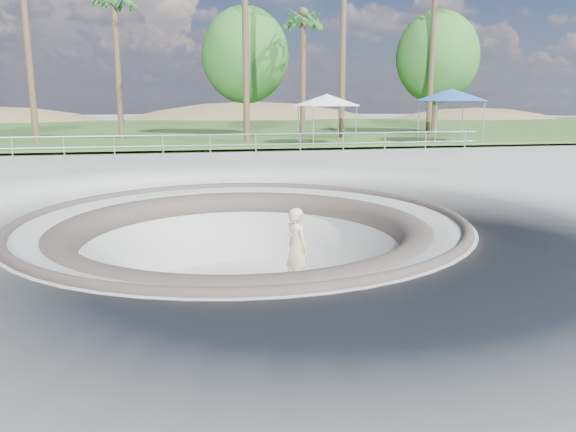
{
  "coord_description": "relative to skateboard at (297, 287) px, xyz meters",
  "views": [
    {
      "loc": [
        -1.38,
        -12.59,
        2.76
      ],
      "look_at": [
        1.21,
        0.63,
        -0.1
      ],
      "focal_mm": 35.0,
      "sensor_mm": 36.0,
      "label": 1
    }
  ],
  "objects": [
    {
      "name": "canopy_white",
      "position": [
        5.46,
        17.73,
        4.43
      ],
      "size": [
        5.22,
        5.22,
        2.65
      ],
      "color": "#96989F",
      "rests_on": "ground"
    },
    {
      "name": "skate_bowl",
      "position": [
        -1.36,
        -0.27,
        0.0
      ],
      "size": [
        14.0,
        14.0,
        4.1
      ],
      "color": "#A3A39E",
      "rests_on": "ground"
    },
    {
      "name": "distant_hills",
      "position": [
        2.42,
        56.9,
        -5.19
      ],
      "size": [
        103.2,
        45.0,
        28.6
      ],
      "color": "olive",
      "rests_on": "ground"
    },
    {
      "name": "bushy_tree_right",
      "position": [
        15.97,
        26.29,
        7.4
      ],
      "size": [
        6.03,
        5.48,
        8.7
      ],
      "color": "brown",
      "rests_on": "ground"
    },
    {
      "name": "grass_strip",
      "position": [
        -1.36,
        33.73,
        2.05
      ],
      "size": [
        180.0,
        36.0,
        0.12
      ],
      "color": "#315321",
      "rests_on": "ground"
    },
    {
      "name": "skater",
      "position": [
        -0.0,
        -0.0,
        1.01
      ],
      "size": [
        0.74,
        0.86,
        1.99
      ],
      "primitive_type": "imported",
      "rotation": [
        0.0,
        0.0,
        2.0
      ],
      "color": "beige",
      "rests_on": "skateboard"
    },
    {
      "name": "ground",
      "position": [
        -1.36,
        -0.27,
        1.83
      ],
      "size": [
        180.0,
        180.0,
        0.0
      ],
      "primitive_type": "plane",
      "color": "#A3A39E",
      "rests_on": "ground"
    },
    {
      "name": "bushy_tree_mid",
      "position": [
        2.15,
        27.51,
        7.44
      ],
      "size": [
        6.07,
        5.52,
        8.76
      ],
      "color": "brown",
      "rests_on": "ground"
    },
    {
      "name": "canopy_blue",
      "position": [
        12.86,
        17.73,
        4.71
      ],
      "size": [
        5.86,
        5.86,
        2.97
      ],
      "color": "#96989F",
      "rests_on": "ground"
    },
    {
      "name": "palm_d",
      "position": [
        5.51,
        24.07,
        9.41
      ],
      "size": [
        2.6,
        2.6,
        8.67
      ],
      "color": "brown",
      "rests_on": "ground"
    },
    {
      "name": "safety_railing",
      "position": [
        -1.36,
        11.73,
        2.52
      ],
      "size": [
        25.0,
        0.06,
        1.03
      ],
      "color": "#96989F",
      "rests_on": "ground"
    },
    {
      "name": "skateboard",
      "position": [
        0.0,
        0.0,
        0.0
      ],
      "size": [
        0.85,
        0.55,
        0.09
      ],
      "color": "olive",
      "rests_on": "ground"
    }
  ]
}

